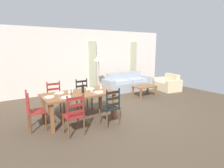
{
  "coord_description": "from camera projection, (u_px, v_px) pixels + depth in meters",
  "views": [
    {
      "loc": [
        -3.2,
        -4.38,
        1.95
      ],
      "look_at": [
        0.08,
        0.59,
        0.75
      ],
      "focal_mm": 29.7,
      "sensor_mm": 36.0,
      "label": 1
    }
  ],
  "objects": [
    {
      "name": "coffee_cup_secondary",
      "position": [
        70.0,
        93.0,
        4.73
      ],
      "size": [
        0.07,
        0.07,
        0.09
      ],
      "primitive_type": "cylinder",
      "color": "beige",
      "rests_on": "dining_table"
    },
    {
      "name": "dinner_plate_near_right",
      "position": [
        99.0,
        92.0,
        4.95
      ],
      "size": [
        0.24,
        0.24,
        0.02
      ],
      "primitive_type": "cylinder",
      "color": "white",
      "rests_on": "dining_table"
    },
    {
      "name": "dining_chair_head_west",
      "position": [
        34.0,
        111.0,
        4.35
      ],
      "size": [
        0.42,
        0.44,
        0.96
      ],
      "color": "maroon",
      "rests_on": "ground_plane"
    },
    {
      "name": "curtain_panel_left",
      "position": [
        93.0,
        66.0,
        8.46
      ],
      "size": [
        0.35,
        0.08,
        2.2
      ],
      "primitive_type": "cube",
      "color": "#B1B08B",
      "rests_on": "ground_plane"
    },
    {
      "name": "candle_short",
      "position": [
        87.0,
        91.0,
        4.98
      ],
      "size": [
        0.05,
        0.05,
        0.14
      ],
      "color": "#998C66",
      "rests_on": "dining_table"
    },
    {
      "name": "dining_chair_far_left",
      "position": [
        55.0,
        98.0,
        5.39
      ],
      "size": [
        0.43,
        0.41,
        0.96
      ],
      "color": "maroon",
      "rests_on": "ground_plane"
    },
    {
      "name": "dining_chair_near_right",
      "position": [
        110.0,
        107.0,
        4.6
      ],
      "size": [
        0.43,
        0.41,
        0.96
      ],
      "color": "black",
      "rests_on": "ground_plane"
    },
    {
      "name": "standing_lamp",
      "position": [
        99.0,
        60.0,
        7.63
      ],
      "size": [
        0.4,
        0.4,
        1.64
      ],
      "color": "#332D28",
      "rests_on": "ground_plane"
    },
    {
      "name": "curtain_panel_right",
      "position": [
        133.0,
        63.0,
        9.75
      ],
      "size": [
        0.35,
        0.08,
        2.2
      ],
      "primitive_type": "cube",
      "color": "#B1B08B",
      "rests_on": "ground_plane"
    },
    {
      "name": "fork_near_right",
      "position": [
        94.0,
        93.0,
        4.87
      ],
      "size": [
        0.03,
        0.17,
        0.01
      ],
      "primitive_type": "cube",
      "rotation": [
        0.0,
        0.0,
        -0.09
      ],
      "color": "silver",
      "rests_on": "dining_table"
    },
    {
      "name": "wine_glass_near_left",
      "position": [
        69.0,
        91.0,
        4.61
      ],
      "size": [
        0.06,
        0.06,
        0.16
      ],
      "color": "white",
      "rests_on": "dining_table"
    },
    {
      "name": "coffee_cup_primary",
      "position": [
        92.0,
        90.0,
        5.02
      ],
      "size": [
        0.07,
        0.07,
        0.09
      ],
      "primitive_type": "cylinder",
      "color": "beige",
      "rests_on": "dining_table"
    },
    {
      "name": "fork_near_left",
      "position": [
        60.0,
        98.0,
        4.39
      ],
      "size": [
        0.03,
        0.17,
        0.01
      ],
      "primitive_type": "cube",
      "rotation": [
        0.0,
        0.0,
        -0.08
      ],
      "color": "silver",
      "rests_on": "dining_table"
    },
    {
      "name": "dinner_plate_head_west",
      "position": [
        49.0,
        97.0,
        4.49
      ],
      "size": [
        0.24,
        0.24,
        0.02
      ],
      "primitive_type": "cylinder",
      "color": "white",
      "rests_on": "dining_table"
    },
    {
      "name": "dinner_plate_far_left",
      "position": [
        60.0,
        93.0,
        4.87
      ],
      "size": [
        0.24,
        0.24,
        0.02
      ],
      "primitive_type": "cylinder",
      "color": "white",
      "rests_on": "dining_table"
    },
    {
      "name": "coffee_table",
      "position": [
        144.0,
        87.0,
        7.39
      ],
      "size": [
        0.9,
        0.56,
        0.42
      ],
      "color": "brown",
      "rests_on": "ground_plane"
    },
    {
      "name": "dining_chair_far_right",
      "position": [
        83.0,
        95.0,
        5.81
      ],
      "size": [
        0.42,
        0.4,
        0.96
      ],
      "color": "black",
      "rests_on": "ground_plane"
    },
    {
      "name": "dining_chair_near_left",
      "position": [
        74.0,
        115.0,
        4.08
      ],
      "size": [
        0.42,
        0.4,
        0.96
      ],
      "color": "maroon",
      "rests_on": "ground_plane"
    },
    {
      "name": "dinner_plate_far_right",
      "position": [
        90.0,
        89.0,
        5.36
      ],
      "size": [
        0.24,
        0.24,
        0.02
      ],
      "primitive_type": "cylinder",
      "color": "white",
      "rests_on": "dining_table"
    },
    {
      "name": "fork_far_right",
      "position": [
        86.0,
        90.0,
        5.28
      ],
      "size": [
        0.02,
        0.17,
        0.01
      ],
      "primitive_type": "cube",
      "rotation": [
        0.0,
        0.0,
        0.03
      ],
      "color": "silver",
      "rests_on": "dining_table"
    },
    {
      "name": "couch",
      "position": [
        127.0,
        84.0,
        8.43
      ],
      "size": [
        2.3,
        0.87,
        0.8
      ],
      "color": "#959DA6",
      "rests_on": "ground_plane"
    },
    {
      "name": "ground_plane",
      "position": [
        120.0,
        112.0,
        5.7
      ],
      "size": [
        9.6,
        9.6,
        0.02
      ],
      "primitive_type": "cube",
      "color": "brown"
    },
    {
      "name": "fork_head_west",
      "position": [
        43.0,
        98.0,
        4.41
      ],
      "size": [
        0.02,
        0.17,
        0.01
      ],
      "primitive_type": "cube",
      "rotation": [
        0.0,
        0.0,
        -0.01
      ],
      "color": "silver",
      "rests_on": "dining_table"
    },
    {
      "name": "wine_glass_near_right",
      "position": [
        101.0,
        87.0,
        5.11
      ],
      "size": [
        0.06,
        0.06,
        0.16
      ],
      "color": "white",
      "rests_on": "dining_table"
    },
    {
      "name": "wine_bottle",
      "position": [
        83.0,
        88.0,
        4.9
      ],
      "size": [
        0.07,
        0.07,
        0.32
      ],
      "color": "black",
      "rests_on": "dining_table"
    },
    {
      "name": "fork_far_left",
      "position": [
        54.0,
        94.0,
        4.79
      ],
      "size": [
        0.02,
        0.17,
        0.01
      ],
      "primitive_type": "cube",
      "rotation": [
        0.0,
        0.0,
        0.02
      ],
      "color": "silver",
      "rests_on": "dining_table"
    },
    {
      "name": "dining_table",
      "position": [
        79.0,
        96.0,
        4.93
      ],
      "size": [
        1.9,
        0.96,
        0.75
      ],
      "color": "brown",
      "rests_on": "ground_plane"
    },
    {
      "name": "wall_far",
      "position": [
        77.0,
        61.0,
        8.14
      ],
      "size": [
        9.6,
        0.16,
        2.7
      ],
      "primitive_type": "cube",
      "color": "silver",
      "rests_on": "ground_plane"
    },
    {
      "name": "candle_tall",
      "position": [
        73.0,
        91.0,
        4.82
      ],
      "size": [
        0.05,
        0.05,
        0.25
      ],
      "color": "#998C66",
      "rests_on": "dining_table"
    },
    {
      "name": "armchair_upholstered",
      "position": [
        168.0,
        84.0,
        8.51
      ],
      "size": [
        0.99,
        1.28,
        0.72
      ],
      "color": "beige",
      "rests_on": "ground_plane"
    },
    {
      "name": "dinner_plate_near_left",
      "position": [
        66.0,
        97.0,
        4.46
      ],
      "size": [
        0.24,
        0.24,
        0.02
      ],
      "primitive_type": "cylinder",
      "color": "white",
      "rests_on": "dining_table"
    }
  ]
}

